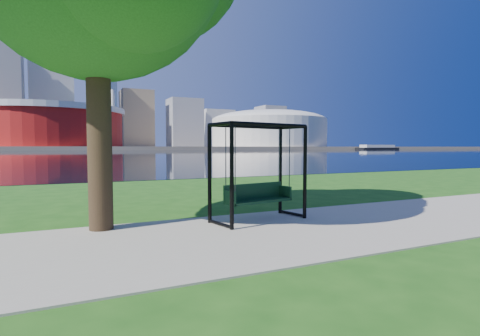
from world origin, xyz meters
TOP-DOWN VIEW (x-y plane):
  - ground at (0.00, 0.00)m, footprint 900.00×900.00m
  - path at (0.00, -0.50)m, footprint 120.00×4.00m
  - river at (0.00, 102.00)m, footprint 900.00×180.00m
  - far_bank at (0.00, 306.00)m, footprint 900.00×228.00m
  - stadium at (-10.00, 235.00)m, footprint 83.00×83.00m
  - arena at (135.00, 235.00)m, footprint 84.00×84.00m
  - skyline at (-4.27, 319.39)m, footprint 392.00×66.00m
  - swing at (0.60, 0.61)m, footprint 2.28×1.31m
  - barge at (192.70, 185.60)m, footprint 32.28×8.69m

SIDE VIEW (x-z plane):
  - ground at x=0.00m, z-range 0.00..0.00m
  - river at x=0.00m, z-range 0.00..0.02m
  - path at x=0.00m, z-range 0.00..0.03m
  - far_bank at x=0.00m, z-range 0.00..2.00m
  - swing at x=0.60m, z-range -0.04..2.16m
  - barge at x=192.70m, z-range -0.15..3.07m
  - stadium at x=-10.00m, z-range -1.77..30.23m
  - arena at x=135.00m, z-range 2.59..29.15m
  - skyline at x=-4.27m, z-range -12.36..84.14m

